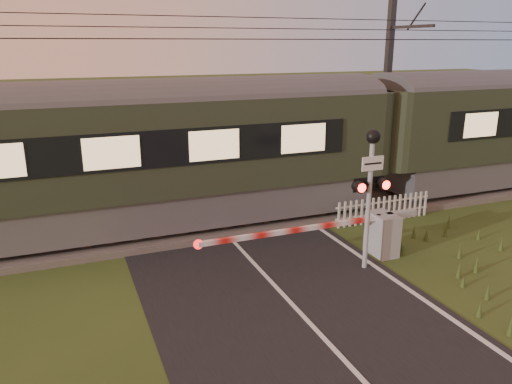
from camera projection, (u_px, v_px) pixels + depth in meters
name	position (u px, v px, depth m)	size (l,w,h in m)	color
ground	(313.00, 327.00, 9.85)	(160.00, 160.00, 0.00)	#2F4119
road	(319.00, 333.00, 9.65)	(6.00, 140.00, 0.03)	black
track_bed	(215.00, 220.00, 15.61)	(140.00, 3.40, 0.39)	#47423D
overhead_wires	(210.00, 31.00, 13.99)	(120.00, 0.62, 0.62)	black
train	(370.00, 137.00, 16.93)	(44.22, 3.05, 4.12)	slate
boom_gate	(375.00, 233.00, 13.03)	(6.12, 0.87, 1.15)	gray
crossing_signal	(371.00, 175.00, 11.77)	(0.89, 0.36, 3.49)	gray
picket_fence	(384.00, 209.00, 15.58)	(3.42, 0.07, 0.82)	silver
catenary_mast	(388.00, 84.00, 19.27)	(0.23, 2.47, 7.44)	#2D2D30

